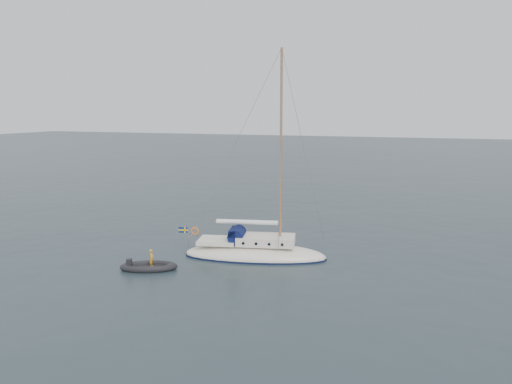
% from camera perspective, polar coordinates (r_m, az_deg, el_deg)
% --- Properties ---
extents(ground, '(300.00, 300.00, 0.00)m').
position_cam_1_polar(ground, '(29.96, 3.46, -9.25)').
color(ground, black).
rests_on(ground, ground).
extents(sailboat, '(9.77, 2.93, 13.91)m').
position_cam_1_polar(sailboat, '(32.61, -0.11, -5.74)').
color(sailboat, white).
rests_on(sailboat, ground).
extents(dinghy, '(3.06, 1.38, 0.44)m').
position_cam_1_polar(dinghy, '(33.49, -3.22, -6.87)').
color(dinghy, '#4A4A4F').
rests_on(dinghy, ground).
extents(rib, '(3.47, 1.58, 1.28)m').
position_cam_1_polar(rib, '(31.20, -12.18, -8.29)').
color(rib, black).
rests_on(rib, ground).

